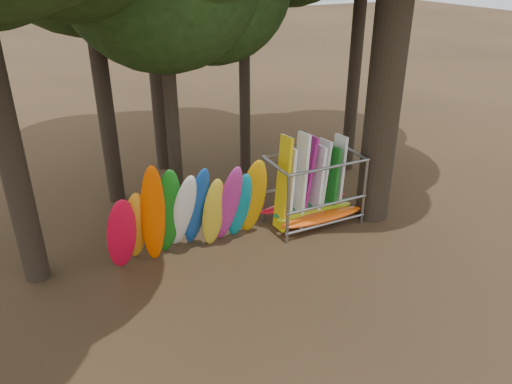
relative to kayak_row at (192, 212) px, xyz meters
name	(u,v)px	position (x,y,z in m)	size (l,w,h in m)	color
ground	(264,264)	(1.51, -1.27, -1.33)	(120.00, 120.00, 0.00)	#47331E
lake	(46,19)	(1.51, 58.73, -1.33)	(160.00, 160.00, 0.00)	gray
kayak_row	(192,212)	(0.00, 0.00, 0.00)	(4.60, 1.85, 3.24)	red
storage_rack	(313,192)	(3.92, 0.17, -0.31)	(3.12, 1.59, 2.92)	gray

